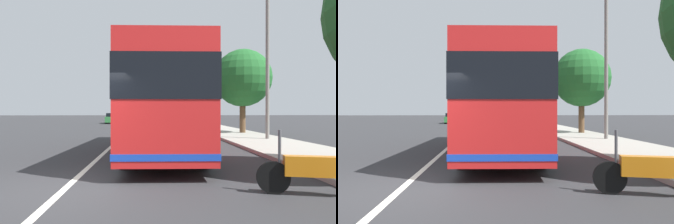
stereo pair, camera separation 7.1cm
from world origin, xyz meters
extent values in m
plane|color=#2D2D30|center=(0.00, 0.00, 0.00)|extent=(220.00, 220.00, 0.00)
cube|color=#9E998E|center=(10.00, -7.64, 0.07)|extent=(110.00, 3.60, 0.14)
cube|color=silver|center=(10.00, 0.00, 0.00)|extent=(110.00, 0.16, 0.01)
cube|color=red|center=(5.47, -2.33, 1.96)|extent=(10.68, 2.82, 3.21)
cube|color=black|center=(5.47, -2.33, 2.45)|extent=(10.72, 2.87, 1.07)
cube|color=#193FB2|center=(5.47, -2.33, 0.60)|extent=(10.71, 2.85, 0.16)
cylinder|color=black|center=(8.90, -1.32, 0.50)|extent=(1.01, 0.33, 1.00)
cylinder|color=black|center=(8.82, -3.58, 0.50)|extent=(1.01, 0.33, 1.00)
cylinder|color=black|center=(2.12, -1.09, 0.50)|extent=(1.01, 0.33, 1.00)
cylinder|color=black|center=(2.04, -3.35, 0.50)|extent=(1.01, 0.33, 1.00)
cylinder|color=black|center=(-0.71, -4.24, 0.33)|extent=(0.24, 0.65, 0.65)
cube|color=orange|center=(-0.90, -5.01, 0.58)|extent=(0.52, 1.22, 0.39)
cylinder|color=#4C4C51|center=(-0.74, -4.36, 0.93)|extent=(0.06, 0.06, 0.70)
cube|color=navy|center=(41.36, -2.45, 0.55)|extent=(4.59, 1.93, 0.73)
cube|color=black|center=(41.12, -2.46, 1.15)|extent=(2.11, 1.73, 0.48)
cylinder|color=black|center=(42.84, -1.59, 0.32)|extent=(0.64, 0.23, 0.64)
cylinder|color=black|center=(42.88, -3.25, 0.32)|extent=(0.64, 0.23, 0.64)
cylinder|color=black|center=(39.84, -1.65, 0.32)|extent=(0.64, 0.23, 0.64)
cylinder|color=black|center=(39.88, -3.32, 0.32)|extent=(0.64, 0.23, 0.64)
cube|color=#2D7238|center=(33.63, 3.10, 0.54)|extent=(4.77, 2.12, 0.72)
cube|color=black|center=(33.54, 3.10, 1.14)|extent=(2.64, 1.86, 0.47)
cylinder|color=black|center=(32.13, 2.16, 0.32)|extent=(0.65, 0.25, 0.64)
cylinder|color=black|center=(32.04, 3.87, 0.32)|extent=(0.65, 0.25, 0.64)
cylinder|color=black|center=(35.22, 2.33, 0.32)|extent=(0.65, 0.25, 0.64)
cylinder|color=black|center=(35.13, 4.04, 0.32)|extent=(0.65, 0.25, 0.64)
cube|color=red|center=(23.90, -2.34, 0.55)|extent=(4.58, 2.13, 0.75)
cube|color=black|center=(23.85, -2.34, 1.16)|extent=(2.36, 1.84, 0.47)
cylinder|color=black|center=(25.42, -1.60, 0.32)|extent=(0.65, 0.26, 0.64)
cylinder|color=black|center=(25.32, -3.27, 0.32)|extent=(0.65, 0.26, 0.64)
cylinder|color=black|center=(22.48, -1.40, 0.32)|extent=(0.65, 0.26, 0.64)
cylinder|color=black|center=(22.37, -3.08, 0.32)|extent=(0.65, 0.26, 0.64)
cylinder|color=brown|center=(13.88, -8.27, 1.38)|extent=(0.41, 0.41, 2.76)
sphere|color=#1E5B26|center=(13.88, -8.27, 3.96)|extent=(4.01, 4.01, 4.01)
cylinder|color=brown|center=(29.54, -7.26, 2.05)|extent=(0.24, 0.24, 4.09)
sphere|color=#286B2D|center=(29.54, -7.26, 5.04)|extent=(3.15, 3.15, 3.15)
cylinder|color=slate|center=(9.34, -8.21, 4.42)|extent=(0.20, 0.20, 8.83)
camera|label=1|loc=(-6.42, -1.80, 1.65)|focal=31.58mm
camera|label=2|loc=(-6.42, -1.87, 1.65)|focal=31.58mm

